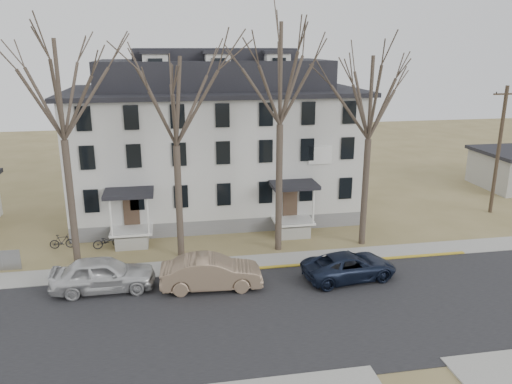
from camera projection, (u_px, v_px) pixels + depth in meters
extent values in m
plane|color=olive|center=(304.00, 337.00, 21.74)|extent=(120.00, 120.00, 0.00)
cube|color=#27272A|center=(293.00, 314.00, 23.63)|extent=(120.00, 10.00, 0.04)
cube|color=#A09F97|center=(268.00, 262.00, 29.30)|extent=(120.00, 2.00, 0.08)
cube|color=gold|center=(355.00, 262.00, 29.28)|extent=(14.00, 0.25, 0.06)
cube|color=slate|center=(217.00, 204.00, 38.27)|extent=(20.00, 10.00, 1.00)
cube|color=silver|center=(216.00, 147.00, 37.00)|extent=(20.00, 10.00, 8.00)
cube|color=black|center=(214.00, 91.00, 35.84)|extent=(20.80, 10.80, 0.30)
cube|color=black|center=(214.00, 74.00, 35.52)|extent=(16.00, 7.00, 2.00)
cube|color=black|center=(213.00, 54.00, 35.12)|extent=(11.00, 4.50, 0.80)
cube|color=white|center=(132.00, 230.00, 31.49)|extent=(2.60, 2.00, 0.16)
cube|color=white|center=(293.00, 221.00, 33.25)|extent=(2.60, 2.00, 0.16)
cube|color=white|center=(320.00, 155.00, 33.23)|extent=(1.60, 0.08, 1.20)
cylinder|color=#473B31|center=(71.00, 204.00, 28.13)|extent=(0.40, 0.40, 7.28)
cylinder|color=#473B31|center=(179.00, 203.00, 29.20)|extent=(0.40, 0.40, 6.76)
cylinder|color=#473B31|center=(279.00, 189.00, 30.06)|extent=(0.40, 0.40, 7.80)
cylinder|color=#473B31|center=(365.00, 193.00, 31.13)|extent=(0.40, 0.40, 6.76)
cylinder|color=#3D3023|center=(498.00, 151.00, 36.72)|extent=(0.28, 0.28, 9.50)
cube|color=#3D3023|center=(506.00, 94.00, 35.55)|extent=(2.00, 0.12, 0.12)
imported|color=silver|center=(103.00, 275.00, 25.64)|extent=(5.25, 2.12, 1.79)
imported|color=#8B7259|center=(211.00, 273.00, 25.88)|extent=(5.34, 2.11, 1.73)
imported|color=black|center=(349.00, 267.00, 26.99)|extent=(5.38, 2.99, 1.42)
imported|color=black|center=(107.00, 241.00, 31.15)|extent=(1.86, 1.01, 0.93)
imported|color=black|center=(62.00, 242.00, 31.07)|extent=(1.53, 0.47, 0.91)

